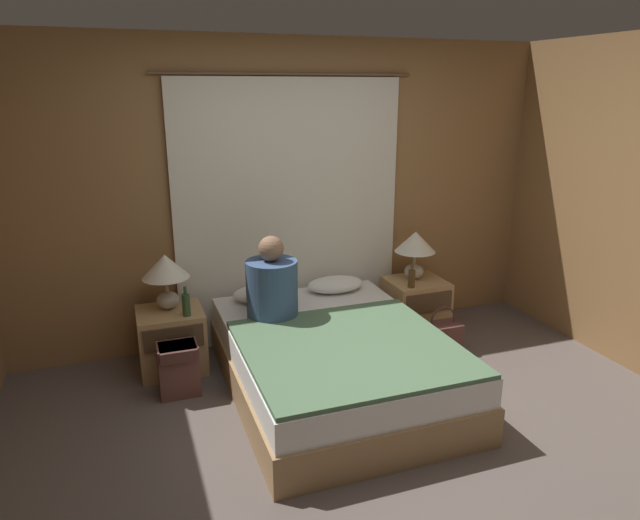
{
  "coord_description": "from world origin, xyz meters",
  "views": [
    {
      "loc": [
        -1.33,
        -2.68,
        2.11
      ],
      "look_at": [
        0.0,
        1.05,
        0.9
      ],
      "focal_mm": 32.0,
      "sensor_mm": 36.0,
      "label": 1
    }
  ],
  "objects_px": {
    "beer_bottle_on_left_stand": "(186,304)",
    "beer_bottle_on_right_stand": "(412,278)",
    "nightstand_right": "(415,306)",
    "handbag_on_floor": "(442,337)",
    "lamp_left": "(166,271)",
    "person_left_in_bed": "(272,286)",
    "backpack_on_floor": "(179,366)",
    "lamp_right": "(415,246)",
    "nightstand_left": "(172,340)",
    "pillow_left": "(262,293)",
    "pillow_right": "(335,284)",
    "bed": "(334,362)"
  },
  "relations": [
    {
      "from": "nightstand_right",
      "to": "handbag_on_floor",
      "type": "relative_size",
      "value": 1.21
    },
    {
      "from": "nightstand_right",
      "to": "pillow_left",
      "type": "bearing_deg",
      "value": 177.47
    },
    {
      "from": "pillow_left",
      "to": "pillow_right",
      "type": "relative_size",
      "value": 1.0
    },
    {
      "from": "lamp_left",
      "to": "lamp_right",
      "type": "xyz_separation_m",
      "value": [
        2.12,
        0.0,
        0.0
      ]
    },
    {
      "from": "bed",
      "to": "backpack_on_floor",
      "type": "distance_m",
      "value": 1.1
    },
    {
      "from": "beer_bottle_on_right_stand",
      "to": "handbag_on_floor",
      "type": "bearing_deg",
      "value": -67.56
    },
    {
      "from": "bed",
      "to": "nightstand_left",
      "type": "distance_m",
      "value": 1.29
    },
    {
      "from": "bed",
      "to": "beer_bottle_on_right_stand",
      "type": "height_order",
      "value": "beer_bottle_on_right_stand"
    },
    {
      "from": "bed",
      "to": "handbag_on_floor",
      "type": "distance_m",
      "value": 1.1
    },
    {
      "from": "nightstand_right",
      "to": "person_left_in_bed",
      "type": "bearing_deg",
      "value": -167.29
    },
    {
      "from": "pillow_left",
      "to": "beer_bottle_on_left_stand",
      "type": "height_order",
      "value": "beer_bottle_on_left_stand"
    },
    {
      "from": "bed",
      "to": "lamp_right",
      "type": "relative_size",
      "value": 4.59
    },
    {
      "from": "lamp_left",
      "to": "person_left_in_bed",
      "type": "bearing_deg",
      "value": -27.03
    },
    {
      "from": "lamp_left",
      "to": "pillow_left",
      "type": "height_order",
      "value": "lamp_left"
    },
    {
      "from": "person_left_in_bed",
      "to": "beer_bottle_on_left_stand",
      "type": "bearing_deg",
      "value": 164.01
    },
    {
      "from": "nightstand_right",
      "to": "backpack_on_floor",
      "type": "height_order",
      "value": "nightstand_right"
    },
    {
      "from": "lamp_right",
      "to": "person_left_in_bed",
      "type": "bearing_deg",
      "value": -165.09
    },
    {
      "from": "nightstand_right",
      "to": "lamp_left",
      "type": "height_order",
      "value": "lamp_left"
    },
    {
      "from": "person_left_in_bed",
      "to": "beer_bottle_on_right_stand",
      "type": "bearing_deg",
      "value": 7.9
    },
    {
      "from": "pillow_right",
      "to": "handbag_on_floor",
      "type": "height_order",
      "value": "pillow_right"
    },
    {
      "from": "lamp_right",
      "to": "beer_bottle_on_right_stand",
      "type": "height_order",
      "value": "lamp_right"
    },
    {
      "from": "person_left_in_bed",
      "to": "handbag_on_floor",
      "type": "bearing_deg",
      "value": -5.79
    },
    {
      "from": "pillow_right",
      "to": "nightstand_left",
      "type": "bearing_deg",
      "value": -177.47
    },
    {
      "from": "pillow_left",
      "to": "beer_bottle_on_right_stand",
      "type": "xyz_separation_m",
      "value": [
        1.25,
        -0.2,
        0.05
      ]
    },
    {
      "from": "beer_bottle_on_left_stand",
      "to": "beer_bottle_on_right_stand",
      "type": "relative_size",
      "value": 1.08
    },
    {
      "from": "lamp_right",
      "to": "nightstand_right",
      "type": "bearing_deg",
      "value": -90.0
    },
    {
      "from": "pillow_left",
      "to": "handbag_on_floor",
      "type": "bearing_deg",
      "value": -20.53
    },
    {
      "from": "nightstand_left",
      "to": "lamp_right",
      "type": "bearing_deg",
      "value": 1.53
    },
    {
      "from": "beer_bottle_on_right_stand",
      "to": "person_left_in_bed",
      "type": "bearing_deg",
      "value": -172.1
    },
    {
      "from": "nightstand_right",
      "to": "pillow_right",
      "type": "distance_m",
      "value": 0.79
    },
    {
      "from": "beer_bottle_on_left_stand",
      "to": "beer_bottle_on_right_stand",
      "type": "height_order",
      "value": "beer_bottle_on_left_stand"
    },
    {
      "from": "nightstand_right",
      "to": "lamp_right",
      "type": "height_order",
      "value": "lamp_right"
    },
    {
      "from": "lamp_left",
      "to": "lamp_right",
      "type": "relative_size",
      "value": 1.0
    },
    {
      "from": "lamp_right",
      "to": "handbag_on_floor",
      "type": "bearing_deg",
      "value": -89.76
    },
    {
      "from": "backpack_on_floor",
      "to": "beer_bottle_on_left_stand",
      "type": "bearing_deg",
      "value": 67.53
    },
    {
      "from": "person_left_in_bed",
      "to": "beer_bottle_on_left_stand",
      "type": "xyz_separation_m",
      "value": [
        -0.61,
        0.18,
        -0.13
      ]
    },
    {
      "from": "backpack_on_floor",
      "to": "nightstand_left",
      "type": "bearing_deg",
      "value": 90.8
    },
    {
      "from": "beer_bottle_on_left_stand",
      "to": "beer_bottle_on_right_stand",
      "type": "xyz_separation_m",
      "value": [
        1.87,
        0.0,
        -0.01
      ]
    },
    {
      "from": "nightstand_right",
      "to": "handbag_on_floor",
      "type": "bearing_deg",
      "value": -89.74
    },
    {
      "from": "bed",
      "to": "lamp_left",
      "type": "relative_size",
      "value": 4.59
    },
    {
      "from": "beer_bottle_on_right_stand",
      "to": "backpack_on_floor",
      "type": "distance_m",
      "value": 2.03
    },
    {
      "from": "pillow_left",
      "to": "bed",
      "type": "bearing_deg",
      "value": -68.31
    },
    {
      "from": "bed",
      "to": "nightstand_right",
      "type": "bearing_deg",
      "value": 34.75
    },
    {
      "from": "nightstand_right",
      "to": "person_left_in_bed",
      "type": "distance_m",
      "value": 1.5
    },
    {
      "from": "pillow_left",
      "to": "nightstand_left",
      "type": "bearing_deg",
      "value": -175.33
    },
    {
      "from": "person_left_in_bed",
      "to": "backpack_on_floor",
      "type": "relative_size",
      "value": 1.66
    },
    {
      "from": "lamp_left",
      "to": "backpack_on_floor",
      "type": "xyz_separation_m",
      "value": [
        0.01,
        -0.46,
        -0.57
      ]
    },
    {
      "from": "bed",
      "to": "nightstand_left",
      "type": "height_order",
      "value": "nightstand_left"
    },
    {
      "from": "nightstand_right",
      "to": "handbag_on_floor",
      "type": "distance_m",
      "value": 0.47
    },
    {
      "from": "bed",
      "to": "lamp_left",
      "type": "height_order",
      "value": "lamp_left"
    }
  ]
}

